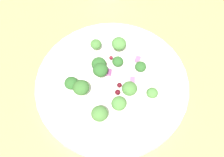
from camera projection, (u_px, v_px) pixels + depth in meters
ground_plane at (118, 97)px, 55.93cm from camera, size 180.00×180.00×2.00cm
plate at (112, 83)px, 55.22cm from camera, size 27.85×27.85×1.70cm
dressing_pool at (112, 82)px, 54.84cm from camera, size 16.15×16.15×0.20cm
broccoli_floret_0 at (119, 104)px, 50.28cm from camera, size 2.55×2.55×2.58cm
broccoli_floret_1 at (118, 62)px, 55.54cm from camera, size 2.05×2.05×2.07cm
broccoli_floret_2 at (153, 91)px, 51.99cm from camera, size 1.98×1.98×2.01cm
broccoli_floret_3 at (100, 70)px, 53.51cm from camera, size 2.70×2.70×2.74cm
broccoli_floret_4 at (100, 114)px, 49.46cm from camera, size 2.78×2.78×2.81cm
broccoli_floret_5 at (119, 44)px, 56.55cm from camera, size 2.74×2.74×2.77cm
broccoli_floret_6 at (71, 83)px, 52.84cm from camera, size 2.43×2.43×2.46cm
broccoli_floret_7 at (96, 44)px, 56.90cm from camera, size 2.10×2.10×2.13cm
broccoli_floret_8 at (141, 67)px, 55.11cm from camera, size 2.07×2.07×2.10cm
broccoli_floret_9 at (99, 64)px, 54.93cm from camera, size 2.70×2.70×2.74cm
broccoli_floret_10 at (81, 88)px, 51.79cm from camera, size 2.84×2.84×2.87cm
broccoli_floret_11 at (130, 88)px, 52.28cm from camera, size 2.68×2.68×2.71cm
cranberry_0 at (111, 58)px, 56.69cm from camera, size 0.73×0.73×0.73cm
cranberry_1 at (122, 86)px, 53.95cm from camera, size 0.90×0.90×0.90cm
cranberry_2 at (104, 64)px, 55.76cm from camera, size 0.96×0.96×0.96cm
cranberry_3 at (120, 93)px, 52.89cm from camera, size 0.97×0.97×0.97cm
onion_bit_0 at (108, 72)px, 55.49cm from camera, size 1.55×1.48×0.55cm
onion_bit_1 at (132, 80)px, 54.45cm from camera, size 1.05×1.35×0.48cm
onion_bit_2 at (138, 59)px, 56.88cm from camera, size 1.10×1.37×0.53cm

